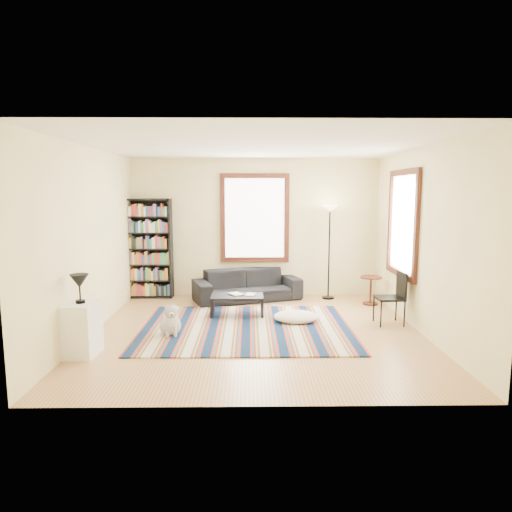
{
  "coord_description": "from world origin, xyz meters",
  "views": [
    {
      "loc": [
        -0.1,
        -6.8,
        2.13
      ],
      "look_at": [
        0.0,
        0.5,
        1.1
      ],
      "focal_mm": 32.0,
      "sensor_mm": 36.0,
      "label": 1
    }
  ],
  "objects_px": {
    "dog": "(170,319)",
    "floor_lamp": "(329,253)",
    "white_cabinet": "(82,329)",
    "sofa": "(247,285)",
    "side_table": "(371,290)",
    "bookshelf": "(150,249)",
    "floor_cushion": "(296,317)",
    "folding_chair": "(389,298)",
    "coffee_table": "(237,306)"
  },
  "relations": [
    {
      "from": "side_table",
      "to": "floor_lamp",
      "type": "bearing_deg",
      "value": 145.61
    },
    {
      "from": "side_table",
      "to": "white_cabinet",
      "type": "bearing_deg",
      "value": -149.41
    },
    {
      "from": "sofa",
      "to": "floor_lamp",
      "type": "height_order",
      "value": "floor_lamp"
    },
    {
      "from": "coffee_table",
      "to": "folding_chair",
      "type": "height_order",
      "value": "folding_chair"
    },
    {
      "from": "side_table",
      "to": "dog",
      "type": "height_order",
      "value": "side_table"
    },
    {
      "from": "coffee_table",
      "to": "sofa",
      "type": "bearing_deg",
      "value": 81.82
    },
    {
      "from": "coffee_table",
      "to": "bookshelf",
      "type": "bearing_deg",
      "value": 141.39
    },
    {
      "from": "sofa",
      "to": "floor_cushion",
      "type": "xyz_separation_m",
      "value": [
        0.81,
        -1.58,
        -0.21
      ]
    },
    {
      "from": "side_table",
      "to": "folding_chair",
      "type": "relative_size",
      "value": 0.63
    },
    {
      "from": "coffee_table",
      "to": "folding_chair",
      "type": "distance_m",
      "value": 2.54
    },
    {
      "from": "coffee_table",
      "to": "white_cabinet",
      "type": "relative_size",
      "value": 1.29
    },
    {
      "from": "floor_cushion",
      "to": "folding_chair",
      "type": "relative_size",
      "value": 0.87
    },
    {
      "from": "floor_cushion",
      "to": "white_cabinet",
      "type": "distance_m",
      "value": 3.32
    },
    {
      "from": "side_table",
      "to": "white_cabinet",
      "type": "height_order",
      "value": "white_cabinet"
    },
    {
      "from": "floor_lamp",
      "to": "folding_chair",
      "type": "xyz_separation_m",
      "value": [
        0.67,
        -1.8,
        -0.5
      ]
    },
    {
      "from": "folding_chair",
      "to": "white_cabinet",
      "type": "height_order",
      "value": "folding_chair"
    },
    {
      "from": "floor_cushion",
      "to": "floor_lamp",
      "type": "height_order",
      "value": "floor_lamp"
    },
    {
      "from": "bookshelf",
      "to": "floor_cushion",
      "type": "xyz_separation_m",
      "value": [
        2.78,
        -1.85,
        -0.91
      ]
    },
    {
      "from": "sofa",
      "to": "floor_cushion",
      "type": "relative_size",
      "value": 2.78
    },
    {
      "from": "white_cabinet",
      "to": "dog",
      "type": "relative_size",
      "value": 1.41
    },
    {
      "from": "bookshelf",
      "to": "white_cabinet",
      "type": "xyz_separation_m",
      "value": [
        -0.18,
        -3.33,
        -0.65
      ]
    },
    {
      "from": "sofa",
      "to": "coffee_table",
      "type": "distance_m",
      "value": 1.18
    },
    {
      "from": "floor_cushion",
      "to": "dog",
      "type": "height_order",
      "value": "dog"
    },
    {
      "from": "sofa",
      "to": "side_table",
      "type": "bearing_deg",
      "value": -28.42
    },
    {
      "from": "folding_chair",
      "to": "dog",
      "type": "xyz_separation_m",
      "value": [
        -3.44,
        -0.53,
        -0.18
      ]
    },
    {
      "from": "bookshelf",
      "to": "white_cabinet",
      "type": "height_order",
      "value": "bookshelf"
    },
    {
      "from": "floor_cushion",
      "to": "dog",
      "type": "distance_m",
      "value": 2.07
    },
    {
      "from": "floor_cushion",
      "to": "side_table",
      "type": "xyz_separation_m",
      "value": [
        1.54,
        1.18,
        0.18
      ]
    },
    {
      "from": "bookshelf",
      "to": "white_cabinet",
      "type": "distance_m",
      "value": 3.39
    },
    {
      "from": "coffee_table",
      "to": "floor_cushion",
      "type": "height_order",
      "value": "coffee_table"
    },
    {
      "from": "sofa",
      "to": "floor_lamp",
      "type": "xyz_separation_m",
      "value": [
        1.63,
        0.1,
        0.63
      ]
    },
    {
      "from": "floor_lamp",
      "to": "white_cabinet",
      "type": "height_order",
      "value": "floor_lamp"
    },
    {
      "from": "sofa",
      "to": "floor_lamp",
      "type": "bearing_deg",
      "value": -15.36
    },
    {
      "from": "folding_chair",
      "to": "coffee_table",
      "type": "bearing_deg",
      "value": 164.84
    },
    {
      "from": "bookshelf",
      "to": "folding_chair",
      "type": "xyz_separation_m",
      "value": [
        4.27,
        -1.97,
        -0.57
      ]
    },
    {
      "from": "bookshelf",
      "to": "dog",
      "type": "relative_size",
      "value": 4.03
    },
    {
      "from": "dog",
      "to": "bookshelf",
      "type": "bearing_deg",
      "value": 93.71
    },
    {
      "from": "coffee_table",
      "to": "dog",
      "type": "bearing_deg",
      "value": -132.3
    },
    {
      "from": "side_table",
      "to": "dog",
      "type": "distance_m",
      "value": 3.95
    },
    {
      "from": "dog",
      "to": "floor_lamp",
      "type": "bearing_deg",
      "value": 25.58
    },
    {
      "from": "bookshelf",
      "to": "folding_chair",
      "type": "height_order",
      "value": "bookshelf"
    },
    {
      "from": "floor_cushion",
      "to": "floor_lamp",
      "type": "xyz_separation_m",
      "value": [
        0.81,
        1.68,
        0.84
      ]
    },
    {
      "from": "floor_cushion",
      "to": "white_cabinet",
      "type": "relative_size",
      "value": 1.07
    },
    {
      "from": "side_table",
      "to": "dog",
      "type": "relative_size",
      "value": 1.09
    },
    {
      "from": "sofa",
      "to": "dog",
      "type": "bearing_deg",
      "value": -135.89
    },
    {
      "from": "bookshelf",
      "to": "floor_lamp",
      "type": "bearing_deg",
      "value": -2.71
    },
    {
      "from": "coffee_table",
      "to": "white_cabinet",
      "type": "height_order",
      "value": "white_cabinet"
    },
    {
      "from": "coffee_table",
      "to": "floor_cushion",
      "type": "distance_m",
      "value": 1.07
    },
    {
      "from": "sofa",
      "to": "folding_chair",
      "type": "height_order",
      "value": "folding_chair"
    },
    {
      "from": "bookshelf",
      "to": "coffee_table",
      "type": "relative_size",
      "value": 2.22
    }
  ]
}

